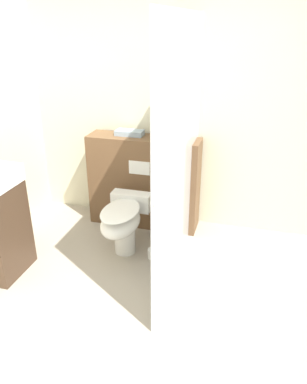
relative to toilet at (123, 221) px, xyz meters
The scene contains 8 objects.
ground_plane 1.06m from the toilet, 82.28° to the right, with size 12.00×12.00×0.00m, color #9E9384.
wall_back 1.25m from the toilet, 81.11° to the left, with size 8.00×0.06×2.50m.
partition_panel 0.66m from the toilet, 88.90° to the left, with size 1.18×0.32×0.99m.
shower_glass 0.90m from the toilet, ahead, with size 0.04×1.74×2.14m.
toilet is the anchor object (origin of this frame).
hair_drier 1.04m from the toilet, 61.52° to the left, with size 0.16×0.06×0.13m.
folded_towel 0.96m from the toilet, 102.35° to the left, with size 0.29×0.15×0.05m.
spare_toilet_roll 0.43m from the toilet, ahead, with size 0.11×0.11×0.09m.
Camera 1 is at (0.97, -1.91, 2.06)m, focal length 35.00 mm.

